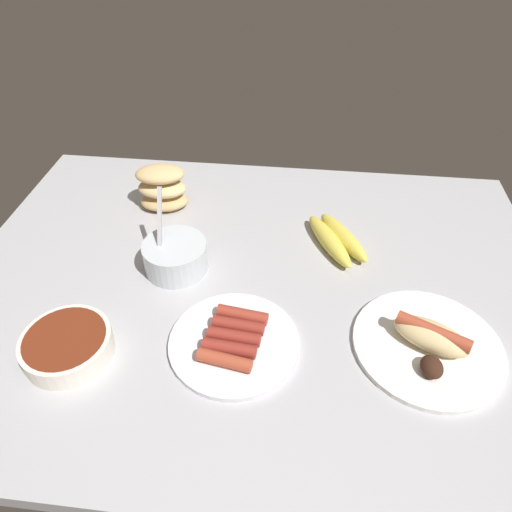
{
  "coord_description": "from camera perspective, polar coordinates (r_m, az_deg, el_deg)",
  "views": [
    {
      "loc": [
        -8.06,
        65.81,
        65.67
      ],
      "look_at": [
        -0.08,
        -4.45,
        3.0
      ],
      "focal_mm": 32.41,
      "sensor_mm": 36.0,
      "label": 1
    }
  ],
  "objects": [
    {
      "name": "plate_hotdog_assembled",
      "position": [
        0.86,
        20.6,
        -10.0
      ],
      "size": [
        25.94,
        25.94,
        5.61
      ],
      "color": "white",
      "rests_on": "ground_plane"
    },
    {
      "name": "bowl_chili",
      "position": [
        0.86,
        -22.29,
        -10.07
      ],
      "size": [
        15.25,
        15.25,
        4.15
      ],
      "color": "white",
      "rests_on": "ground_plane"
    },
    {
      "name": "banana_bunch",
      "position": [
        1.02,
        9.85,
        2.11
      ],
      "size": [
        14.99,
        19.0,
        3.77
      ],
      "color": "#E5D14C",
      "rests_on": "ground_plane"
    },
    {
      "name": "ground_plane",
      "position": [
        0.94,
        -0.35,
        -3.82
      ],
      "size": [
        120.0,
        90.0,
        3.0
      ],
      "primitive_type": "cube",
      "color": "#B2B2B7"
    },
    {
      "name": "bowl_coleslaw",
      "position": [
        0.95,
        -9.93,
        0.12
      ],
      "size": [
        13.04,
        13.04,
        16.02
      ],
      "color": "silver",
      "rests_on": "ground_plane"
    },
    {
      "name": "bread_stack",
      "position": [
        1.12,
        -11.5,
        8.25
      ],
      "size": [
        12.65,
        9.61,
        10.8
      ],
      "color": "tan",
      "rests_on": "ground_plane"
    },
    {
      "name": "plate_sausages",
      "position": [
        0.82,
        -2.73,
        -10.37
      ],
      "size": [
        23.04,
        23.04,
        3.34
      ],
      "color": "white",
      "rests_on": "ground_plane"
    }
  ]
}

